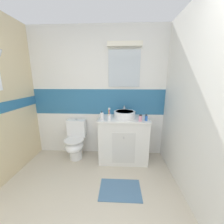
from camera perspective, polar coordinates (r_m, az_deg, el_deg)
name	(u,v)px	position (r m, az deg, el deg)	size (l,w,h in m)	color
ground_plane	(87,199)	(2.20, -10.26, -32.14)	(3.20, 3.48, 0.04)	beige
wall_back_tiled	(99,94)	(2.78, -5.41, 7.67)	(3.20, 0.20, 2.50)	white
wall_right_plain	(207,107)	(1.78, 34.79, 1.59)	(0.10, 3.48, 2.50)	white
vanity_cabinet	(123,139)	(2.68, 4.69, -11.17)	(0.91, 0.53, 0.85)	silver
sink_basin	(125,114)	(2.54, 5.25, -0.89)	(0.39, 0.44, 0.18)	white
toilet	(75,141)	(2.84, -15.00, -11.61)	(0.37, 0.50, 0.77)	white
toothbrush_cup	(109,116)	(2.36, -1.17, -1.86)	(0.06, 0.06, 0.22)	white
soap_dispenser	(102,116)	(2.38, -4.24, -1.81)	(0.06, 0.06, 0.17)	white
lotion_bottle_short	(140,118)	(2.36, 11.78, -2.53)	(0.06, 0.06, 0.11)	pink
perfume_flask_small	(146,118)	(2.39, 14.07, -2.36)	(0.04, 0.03, 0.11)	#2659B2
bath_mat	(120,190)	(2.25, 3.41, -29.62)	(0.58, 0.41, 0.01)	#4C7299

